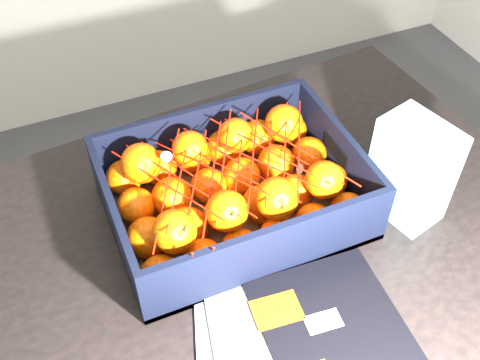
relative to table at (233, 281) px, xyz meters
name	(u,v)px	position (x,y,z in m)	size (l,w,h in m)	color
room_shell	(310,161)	(-0.06, -0.30, 0.60)	(3.54, 3.54, 2.50)	#BAB8AD
table	(233,281)	(0.00, 0.00, 0.00)	(1.26, 0.89, 0.75)	black
magazine_stack	(299,357)	(0.01, -0.23, 0.11)	(0.37, 0.33, 0.02)	#BAB9B5
produce_crate	(233,197)	(0.04, 0.08, 0.14)	(0.43, 0.33, 0.13)	brown
clementine_heap	(231,189)	(0.03, 0.08, 0.16)	(0.41, 0.31, 0.13)	#F45505
mesh_net	(232,168)	(0.03, 0.07, 0.22)	(0.36, 0.29, 0.09)	red
retail_carton	(412,171)	(0.32, -0.03, 0.19)	(0.09, 0.13, 0.19)	white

